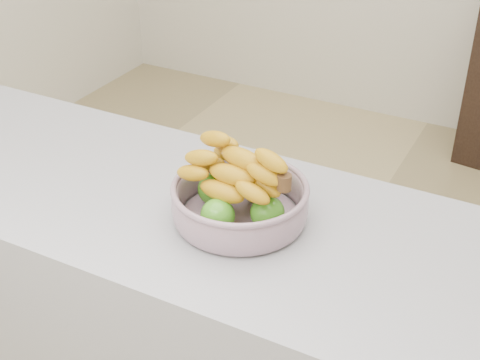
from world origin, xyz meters
name	(u,v)px	position (x,y,z in m)	size (l,w,h in m)	color
ground	(284,346)	(0.00, 0.00, 0.00)	(4.00, 4.00, 0.00)	tan
counter	(205,351)	(0.00, -0.53, 0.45)	(2.00, 0.60, 0.90)	#9B9BA3
fruit_bowl	(240,197)	(0.10, -0.53, 0.96)	(0.30, 0.30, 0.18)	#A6B2C7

